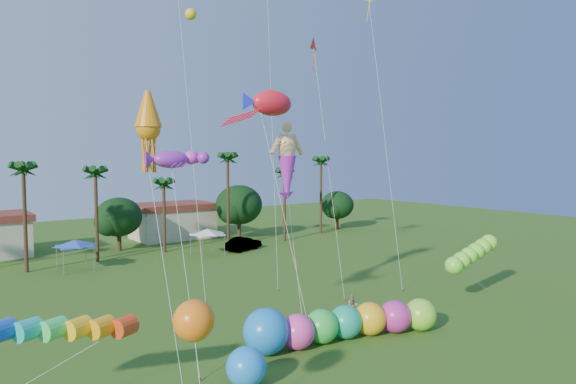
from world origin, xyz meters
TOP-DOWN VIEW (x-y plane):
  - tree_line at (3.57, 44.00)m, footprint 69.46×8.91m
  - buildings_row at (-3.09, 50.00)m, footprint 35.00×7.00m
  - tent_row at (-6.00, 36.33)m, footprint 31.00×4.00m
  - car_b at (12.94, 36.27)m, footprint 5.20×3.18m
  - spectator_b at (5.74, 10.12)m, footprint 0.96×0.92m
  - caterpillar_inflatable at (1.56, 7.12)m, footprint 12.86×5.25m
  - blue_ball at (-6.08, 5.23)m, footprint 1.99×1.99m
  - rainbow_tube at (-12.90, 7.58)m, footprint 9.79×2.67m
  - green_worm at (13.42, 7.38)m, footprint 9.79×4.11m
  - orange_ball_kite at (-10.37, 2.08)m, footprint 1.64×1.91m
  - merman_kite at (3.69, 15.08)m, footprint 2.53×4.41m
  - fish_kite at (1.33, 13.63)m, footprint 4.91×7.05m
  - squid_kite at (-8.66, 10.65)m, footprint 1.52×5.06m
  - lobster_kite at (-7.53, 10.36)m, footprint 3.77×4.52m
  - delta_kite_red at (8.27, 17.55)m, footprint 1.37×4.73m
  - delta_kite_yellow at (14.13, 17.07)m, footprint 1.23×4.85m

SIDE VIEW (x-z plane):
  - spectator_b at x=5.74m, z-range 0.00..1.56m
  - car_b at x=12.94m, z-range 0.00..1.62m
  - blue_ball at x=-6.08m, z-range 0.00..1.99m
  - caterpillar_inflatable at x=1.56m, z-range -0.21..2.43m
  - buildings_row at x=-3.09m, z-range 0.00..4.00m
  - tent_row at x=-6.00m, z-range 2.45..3.05m
  - green_worm at x=13.42m, z-range 1.16..5.06m
  - rainbow_tube at x=-12.90m, z-range 1.46..5.32m
  - tree_line at x=3.57m, z-range -1.22..9.78m
  - orange_ball_kite at x=-10.37m, z-range 2.07..7.83m
  - merman_kite at x=3.69m, z-range 3.88..17.13m
  - lobster_kite at x=-7.53m, z-range 5.18..16.89m
  - squid_kite at x=-8.66m, z-range 5.30..20.02m
  - fish_kite at x=1.33m, z-range 6.93..22.75m
  - delta_kite_red at x=8.27m, z-range 9.54..30.52m
  - delta_kite_yellow at x=14.13m, z-range 11.69..37.37m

